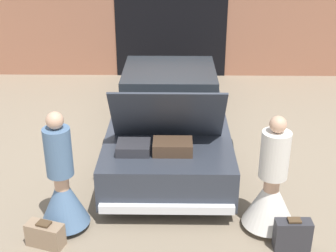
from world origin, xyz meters
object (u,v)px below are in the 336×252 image
at_px(person_left, 62,189).
at_px(suitcase_beside_right_person, 292,235).
at_px(suitcase_beside_left_person, 45,235).
at_px(person_right, 271,191).
at_px(car, 169,110).

relative_size(person_left, suitcase_beside_right_person, 3.68).
bearing_deg(person_left, suitcase_beside_left_person, -37.20).
relative_size(person_left, suitcase_beside_left_person, 3.25).
height_order(person_left, person_right, person_left).
xyz_separation_m(person_right, suitcase_beside_right_person, (0.22, -0.44, -0.37)).
relative_size(person_right, suitcase_beside_left_person, 3.15).
height_order(person_right, suitcase_beside_right_person, person_right).
height_order(car, person_left, car).
bearing_deg(person_left, suitcase_beside_right_person, 69.09).
height_order(car, suitcase_beside_right_person, car).
bearing_deg(car, suitcase_beside_left_person, -116.27).
bearing_deg(suitcase_beside_right_person, car, 116.92).
relative_size(suitcase_beside_left_person, suitcase_beside_right_person, 1.13).
distance_m(car, suitcase_beside_right_person, 3.54).
xyz_separation_m(car, person_right, (1.37, -2.70, -0.00)).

